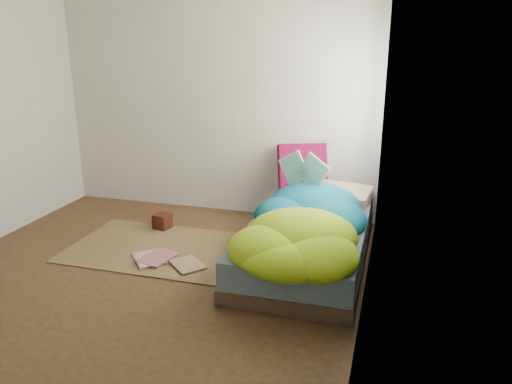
{
  "coord_description": "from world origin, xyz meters",
  "views": [
    {
      "loc": [
        1.9,
        -3.29,
        1.89
      ],
      "look_at": [
        0.74,
        0.75,
        0.57
      ],
      "focal_mm": 35.0,
      "sensor_mm": 36.0,
      "label": 1
    }
  ],
  "objects_px": {
    "floor_book_a": "(136,261)",
    "bed": "(308,241)",
    "open_book": "(303,160)",
    "floor_book_b": "(147,255)",
    "wooden_box": "(162,221)",
    "pillow_magenta": "(302,168)"
  },
  "relations": [
    {
      "from": "open_book",
      "to": "bed",
      "type": "bearing_deg",
      "value": -50.68
    },
    {
      "from": "bed",
      "to": "wooden_box",
      "type": "bearing_deg",
      "value": 169.55
    },
    {
      "from": "wooden_box",
      "to": "floor_book_b",
      "type": "relative_size",
      "value": 0.45
    },
    {
      "from": "bed",
      "to": "pillow_magenta",
      "type": "distance_m",
      "value": 1.02
    },
    {
      "from": "bed",
      "to": "pillow_magenta",
      "type": "height_order",
      "value": "pillow_magenta"
    },
    {
      "from": "wooden_box",
      "to": "floor_book_b",
      "type": "distance_m",
      "value": 0.69
    },
    {
      "from": "floor_book_b",
      "to": "open_book",
      "type": "bearing_deg",
      "value": 43.61
    },
    {
      "from": "pillow_magenta",
      "to": "floor_book_a",
      "type": "distance_m",
      "value": 1.93
    },
    {
      "from": "pillow_magenta",
      "to": "floor_book_a",
      "type": "bearing_deg",
      "value": -151.93
    },
    {
      "from": "bed",
      "to": "floor_book_b",
      "type": "xyz_separation_m",
      "value": [
        -1.37,
        -0.39,
        -0.14
      ]
    },
    {
      "from": "bed",
      "to": "pillow_magenta",
      "type": "xyz_separation_m",
      "value": [
        -0.23,
        0.9,
        0.42
      ]
    },
    {
      "from": "floor_book_a",
      "to": "open_book",
      "type": "bearing_deg",
      "value": -6.45
    },
    {
      "from": "wooden_box",
      "to": "pillow_magenta",
      "type": "bearing_deg",
      "value": 25.31
    },
    {
      "from": "open_book",
      "to": "floor_book_b",
      "type": "distance_m",
      "value": 1.65
    },
    {
      "from": "bed",
      "to": "open_book",
      "type": "bearing_deg",
      "value": 109.22
    },
    {
      "from": "bed",
      "to": "pillow_magenta",
      "type": "relative_size",
      "value": 4.08
    },
    {
      "from": "open_book",
      "to": "floor_book_b",
      "type": "xyz_separation_m",
      "value": [
        -1.24,
        -0.75,
        -0.78
      ]
    },
    {
      "from": "pillow_magenta",
      "to": "wooden_box",
      "type": "height_order",
      "value": "pillow_magenta"
    },
    {
      "from": "floor_book_a",
      "to": "bed",
      "type": "bearing_deg",
      "value": -20.69
    },
    {
      "from": "bed",
      "to": "open_book",
      "type": "relative_size",
      "value": 4.75
    },
    {
      "from": "wooden_box",
      "to": "floor_book_a",
      "type": "relative_size",
      "value": 0.46
    },
    {
      "from": "wooden_box",
      "to": "bed",
      "type": "bearing_deg",
      "value": -10.45
    }
  ]
}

